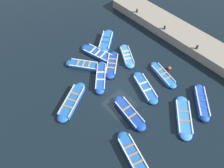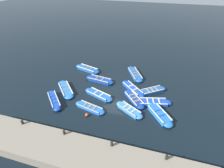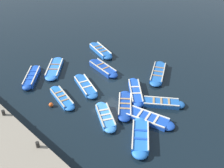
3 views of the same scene
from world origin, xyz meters
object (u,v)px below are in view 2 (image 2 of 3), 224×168
Objects in this scene: boat_broadside at (134,99)px; boat_outer_right at (129,110)px; boat_near_quay at (153,102)px; buoy_orange_near at (87,115)px; boat_centre at (135,74)px; boat_stern_in at (100,80)px; boat_drifting at (133,89)px; boat_bow_out at (90,108)px; boat_end_of_row at (54,100)px; boat_inner_gap at (87,69)px; bollard_mid_south at (112,144)px; boat_outer_left at (66,89)px; bollard_north at (22,122)px; boat_tucked at (160,114)px; bollard_mid_north at (64,132)px; bollard_south at (167,157)px; boat_mid_row at (152,91)px; boat_far_corner at (99,95)px.

boat_broadside is 1.00× the size of boat_outer_right.
buoy_orange_near is (3.59, -5.78, 0.01)m from boat_near_quay.
boat_near_quay is 5.72m from boat_centre.
boat_stern_in reaches higher than boat_centre.
boat_drifting is at bearing 5.50° from boat_centre.
boat_outer_right is 3.84m from boat_bow_out.
boat_end_of_row is at bearing -42.89° from boat_centre.
boat_inner_gap is at bearing -130.68° from boat_stern_in.
boat_outer_left is at bearing -130.89° from bollard_mid_south.
bollard_north reaches higher than boat_end_of_row.
boat_stern_in is 6.03m from buoy_orange_near.
boat_centre is 10.40m from boat_end_of_row.
boat_tucked reaches higher than boat_near_quay.
boat_inner_gap is at bearing -157.75° from buoy_orange_near.
boat_tucked reaches higher than boat_centre.
boat_outer_left is 1.02× the size of boat_bow_out.
bollard_south is at bearing 90.00° from bollard_mid_north.
boat_outer_left reaches higher than boat_near_quay.
boat_stern_in is (-2.43, -4.65, 0.04)m from boat_broadside.
boat_bow_out is (4.94, 0.72, -0.05)m from boat_stern_in.
boat_stern_in is 10.46× the size of bollard_mid_north.
boat_mid_row is at bearing 104.22° from boat_outer_left.
bollard_south is (6.33, 7.11, 0.93)m from boat_far_corner.
bollard_south is (6.64, 3.30, 0.92)m from boat_broadside.
bollard_mid_south is (6.23, 7.20, 0.93)m from boat_outer_left.
boat_inner_gap reaches higher than boat_mid_row.
boat_stern_in is at bearing -119.06° from boat_tucked.
bollard_north is at bearing -3.72° from boat_outer_left.
boat_inner_gap is at bearing -155.62° from boat_bow_out.
boat_outer_left is at bearing -128.92° from buoy_orange_near.
bollard_mid_south is at bearing -4.31° from boat_broadside.
bollard_south is 1.11× the size of buoy_orange_near.
boat_near_quay is 9.67m from boat_outer_left.
boat_near_quay is 1.24× the size of boat_broadside.
boat_inner_gap is at bearing -149.37° from bollard_mid_south.
boat_inner_gap is 9.43m from boat_outer_right.
boat_inner_gap is 10.97× the size of bollard_north.
boat_drifting is (0.25, -2.14, 0.02)m from boat_mid_row.
boat_tucked is at bearing 83.18° from boat_outer_left.
boat_outer_right is 0.84× the size of boat_stern_in.
boat_drifting is at bearing 147.35° from buoy_orange_near.
boat_inner_gap is 11.59m from bollard_mid_north.
buoy_orange_near is at bearing -47.19° from boat_broadside.
boat_centre is at bearing 150.62° from boat_far_corner.
bollard_south reaches higher than boat_broadside.
boat_outer_left is 9.92× the size of bollard_south.
buoy_orange_near is (0.99, 4.03, -0.05)m from boat_end_of_row.
bollard_north is at bearing -58.51° from boat_outer_right.
boat_tucked is 5.11m from bollard_south.
boat_near_quay is 10.95× the size of bollard_north.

